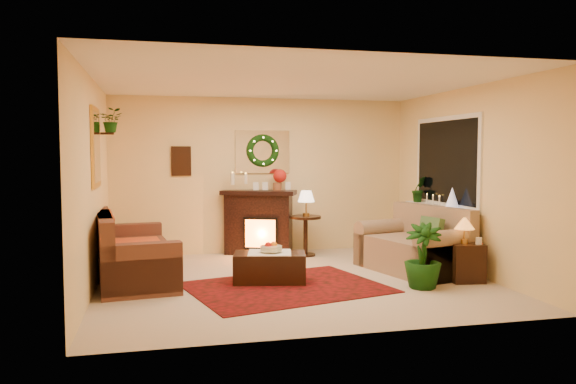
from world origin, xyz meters
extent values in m
plane|color=beige|center=(0.00, 0.00, 0.00)|extent=(5.00, 5.00, 0.00)
plane|color=white|center=(0.00, 0.00, 2.60)|extent=(5.00, 5.00, 0.00)
plane|color=#EFD88C|center=(0.00, 2.25, 1.30)|extent=(5.00, 5.00, 0.00)
plane|color=#EFD88C|center=(0.00, -2.25, 1.30)|extent=(5.00, 5.00, 0.00)
plane|color=#EFD88C|center=(-2.50, 0.00, 1.30)|extent=(4.50, 4.50, 0.00)
plane|color=#EFD88C|center=(2.50, 0.00, 1.30)|extent=(4.50, 4.50, 0.00)
cube|color=#3A0801|center=(-0.19, -0.35, 0.01)|extent=(2.69, 2.26, 0.01)
cube|color=brown|center=(-2.04, 0.52, 0.43)|extent=(1.16, 2.19, 0.90)
cube|color=red|center=(-2.06, 0.66, 0.46)|extent=(0.74, 1.20, 0.02)
cube|color=black|center=(-0.11, 2.02, 0.55)|extent=(1.13, 0.74, 1.00)
sphere|color=red|center=(0.26, 2.04, 1.30)|extent=(0.22, 0.22, 0.22)
cylinder|color=white|center=(-0.54, 2.02, 1.26)|extent=(0.06, 0.06, 0.19)
cylinder|color=white|center=(-0.33, 1.98, 1.26)|extent=(0.06, 0.06, 0.17)
cube|color=white|center=(0.00, 2.23, 1.70)|extent=(0.92, 0.02, 0.72)
torus|color=#194719|center=(0.00, 2.19, 1.72)|extent=(0.55, 0.11, 0.55)
cube|color=#381E11|center=(-1.35, 2.23, 1.55)|extent=(0.32, 0.03, 0.48)
cube|color=gold|center=(-2.48, 0.30, 1.75)|extent=(0.03, 0.84, 1.00)
imported|color=#194719|center=(-2.34, 1.05, 1.97)|extent=(0.33, 0.28, 0.36)
cube|color=#92775C|center=(1.77, 0.18, 0.42)|extent=(1.29, 1.77, 0.92)
cube|color=white|center=(2.48, 0.55, 1.55)|extent=(0.03, 1.86, 1.36)
cube|color=black|center=(2.47, 0.55, 1.55)|extent=(0.02, 1.70, 1.22)
cube|color=white|center=(2.38, 0.55, 0.87)|extent=(0.22, 1.86, 0.04)
cone|color=white|center=(2.35, 0.13, 1.04)|extent=(0.21, 0.21, 0.31)
imported|color=#1D4B1F|center=(2.38, 1.22, 1.08)|extent=(0.30, 0.24, 0.54)
cylinder|color=black|center=(0.62, 1.71, 0.33)|extent=(0.51, 0.51, 0.65)
cone|color=#FFDFC0|center=(0.62, 1.70, 0.88)|extent=(0.27, 0.27, 0.42)
cube|color=black|center=(2.18, -0.54, 0.27)|extent=(0.46, 0.46, 0.50)
cone|color=orange|center=(2.15, -0.56, 0.74)|extent=(0.26, 0.26, 0.38)
cube|color=black|center=(-0.33, -0.02, 0.21)|extent=(1.01, 0.69, 0.39)
cylinder|color=#F2F6CB|center=(-0.32, -0.04, 0.45)|extent=(0.29, 0.29, 0.07)
imported|color=#1C3C1B|center=(1.46, -0.75, 0.45)|extent=(1.80, 1.80, 2.43)
camera|label=1|loc=(-1.75, -7.08, 1.68)|focal=35.00mm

